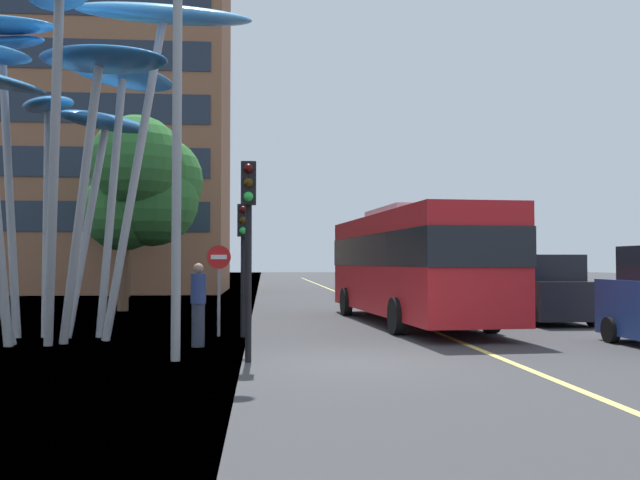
# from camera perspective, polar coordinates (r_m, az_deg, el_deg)

# --- Properties ---
(ground) EXTENTS (120.00, 240.00, 0.10)m
(ground) POSITION_cam_1_polar(r_m,az_deg,el_deg) (13.34, 0.14, -10.06)
(ground) COLOR #38383A
(red_bus) EXTENTS (3.49, 11.69, 3.52)m
(red_bus) POSITION_cam_1_polar(r_m,az_deg,el_deg) (21.79, 7.23, -1.63)
(red_bus) COLOR red
(red_bus) RESTS_ON ground
(leaf_sculpture) EXTENTS (8.67, 8.18, 8.33)m
(leaf_sculpture) POSITION_cam_1_polar(r_m,az_deg,el_deg) (18.30, -20.31, 12.42)
(leaf_sculpture) COLOR #9EA0A5
(leaf_sculpture) RESTS_ON ground
(traffic_light_kerb_near) EXTENTS (0.28, 0.42, 3.74)m
(traffic_light_kerb_near) POSITION_cam_1_polar(r_m,az_deg,el_deg) (13.26, -5.77, 1.83)
(traffic_light_kerb_near) COLOR black
(traffic_light_kerb_near) RESTS_ON ground
(traffic_light_kerb_far) EXTENTS (0.28, 0.42, 3.31)m
(traffic_light_kerb_far) POSITION_cam_1_polar(r_m,az_deg,el_deg) (17.71, -6.20, -0.05)
(traffic_light_kerb_far) COLOR black
(traffic_light_kerb_far) RESTS_ON ground
(traffic_light_island_mid) EXTENTS (0.28, 0.42, 3.90)m
(traffic_light_island_mid) POSITION_cam_1_polar(r_m,az_deg,el_deg) (24.49, -6.00, 0.43)
(traffic_light_island_mid) COLOR black
(traffic_light_island_mid) RESTS_ON ground
(car_parked_mid) EXTENTS (2.05, 3.84, 2.09)m
(car_parked_mid) POSITION_cam_1_polar(r_m,az_deg,el_deg) (22.98, 17.66, -3.94)
(car_parked_mid) COLOR black
(car_parked_mid) RESTS_ON ground
(car_parked_far) EXTENTS (2.04, 4.39, 2.22)m
(car_parked_far) POSITION_cam_1_polar(r_m,az_deg,el_deg) (28.41, 13.20, -3.41)
(car_parked_far) COLOR maroon
(car_parked_far) RESTS_ON ground
(car_side_street) EXTENTS (1.95, 3.87, 2.13)m
(car_side_street) POSITION_cam_1_polar(r_m,az_deg,el_deg) (34.71, 10.33, -3.21)
(car_side_street) COLOR #2D5138
(car_side_street) RESTS_ON ground
(car_far_side) EXTENTS (1.92, 4.02, 2.23)m
(car_far_side) POSITION_cam_1_polar(r_m,az_deg,el_deg) (41.77, 7.04, -2.91)
(car_far_side) COLOR silver
(car_far_side) RESTS_ON ground
(street_lamp) EXTENTS (1.66, 0.44, 8.32)m
(street_lamp) POSITION_cam_1_polar(r_m,az_deg,el_deg) (14.11, -9.99, 12.07)
(street_lamp) COLOR gray
(street_lamp) RESTS_ON ground
(tree_pavement_near) EXTENTS (4.60, 5.42, 7.38)m
(tree_pavement_near) POSITION_cam_1_polar(r_m,az_deg,el_deg) (28.49, -13.84, 3.89)
(tree_pavement_near) COLOR brown
(tree_pavement_near) RESTS_ON ground
(tree_pavement_far) EXTENTS (4.11, 4.79, 8.30)m
(tree_pavement_far) POSITION_cam_1_polar(r_m,az_deg,el_deg) (40.15, -15.67, 3.83)
(tree_pavement_far) COLOR brown
(tree_pavement_far) RESTS_ON ground
(pedestrian) EXTENTS (0.34, 0.34, 1.85)m
(pedestrian) POSITION_cam_1_polar(r_m,az_deg,el_deg) (15.97, -9.76, -5.13)
(pedestrian) COLOR #2D3342
(pedestrian) RESTS_ON ground
(no_entry_sign) EXTENTS (0.60, 0.12, 2.30)m
(no_entry_sign) POSITION_cam_1_polar(r_m,az_deg,el_deg) (18.09, -8.13, -2.82)
(no_entry_sign) COLOR gray
(no_entry_sign) RESTS_ON ground
(backdrop_building) EXTENTS (20.31, 10.98, 21.51)m
(backdrop_building) POSITION_cam_1_polar(r_m,az_deg,el_deg) (48.68, -19.71, 8.83)
(backdrop_building) COLOR brown
(backdrop_building) RESTS_ON ground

